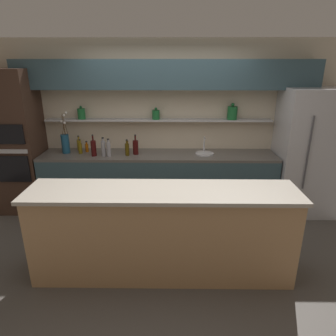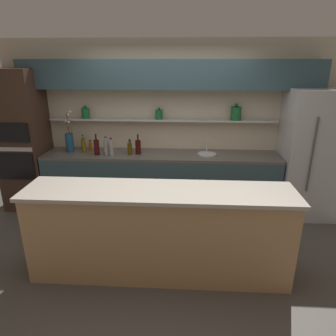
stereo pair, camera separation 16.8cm
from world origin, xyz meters
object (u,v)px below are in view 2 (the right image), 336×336
at_px(flower_vase, 70,141).
at_px(bottle_wine_9, 97,147).
at_px(bottle_sauce_2, 107,148).
at_px(bottle_spirit_0, 111,148).
at_px(bottle_oil_6, 84,147).
at_px(bottle_oil_3, 83,144).
at_px(bottle_sauce_7, 130,147).
at_px(bottle_oil_4, 130,149).
at_px(oven_tower, 24,141).
at_px(sink_fixture, 207,153).
at_px(bottle_sauce_8, 91,146).
at_px(bottle_wine_1, 138,147).
at_px(bottle_spirit_5, 106,147).
at_px(refrigerator, 312,155).

height_order(flower_vase, bottle_wine_9, flower_vase).
bearing_deg(bottle_sauce_2, bottle_spirit_0, -58.61).
relative_size(bottle_spirit_0, bottle_sauce_2, 1.63).
height_order(bottle_oil_6, bottle_wine_9, bottle_wine_9).
relative_size(bottle_oil_3, bottle_sauce_7, 1.26).
distance_m(bottle_sauce_2, bottle_sauce_7, 0.37).
distance_m(flower_vase, bottle_oil_4, 0.98).
relative_size(oven_tower, sink_fixture, 7.71).
bearing_deg(bottle_spirit_0, bottle_oil_4, 13.58).
distance_m(bottle_sauce_2, bottle_sauce_8, 0.28).
relative_size(bottle_spirit_0, bottle_wine_1, 0.89).
bearing_deg(bottle_spirit_5, sink_fixture, 4.57).
xyz_separation_m(bottle_spirit_0, bottle_oil_4, (0.27, 0.06, -0.02)).
bearing_deg(bottle_spirit_5, bottle_oil_4, 6.00).
distance_m(bottle_wine_1, bottle_sauce_7, 0.17).
height_order(bottle_wine_1, bottle_spirit_5, bottle_wine_1).
xyz_separation_m(sink_fixture, bottle_wine_1, (-1.06, -0.03, 0.09)).
xyz_separation_m(bottle_wine_1, bottle_wine_9, (-0.62, -0.09, 0.01)).
relative_size(sink_fixture, bottle_sauce_7, 1.48).
distance_m(bottle_oil_4, bottle_spirit_5, 0.35).
relative_size(refrigerator, bottle_oil_6, 8.63).
bearing_deg(bottle_oil_4, bottle_sauce_7, 95.91).
xyz_separation_m(bottle_oil_3, bottle_sauce_8, (0.14, -0.08, -0.02)).
bearing_deg(bottle_wine_9, bottle_oil_3, 136.42).
bearing_deg(refrigerator, bottle_sauce_8, 177.53).
relative_size(bottle_spirit_0, bottle_oil_6, 1.23).
bearing_deg(flower_vase, bottle_oil_4, -7.17).
relative_size(flower_vase, bottle_oil_3, 2.69).
xyz_separation_m(bottle_oil_4, bottle_spirit_5, (-0.35, -0.04, 0.02)).
height_order(oven_tower, bottle_wine_9, oven_tower).
height_order(oven_tower, bottle_spirit_5, oven_tower).
relative_size(oven_tower, bottle_spirit_5, 7.57).
relative_size(bottle_sauce_2, bottle_spirit_5, 0.58).
bearing_deg(bottle_wine_9, bottle_spirit_0, -7.63).
xyz_separation_m(bottle_sauce_2, bottle_oil_6, (-0.36, -0.04, 0.02)).
bearing_deg(bottle_sauce_2, bottle_wine_1, -8.17).
xyz_separation_m(oven_tower, bottle_oil_6, (0.95, 0.02, -0.08)).
bearing_deg(bottle_wine_1, bottle_sauce_2, 171.83).
xyz_separation_m(refrigerator, bottle_sauce_2, (-3.12, 0.09, 0.03)).
bearing_deg(bottle_sauce_8, bottle_sauce_7, -3.31).
bearing_deg(bottle_spirit_0, bottle_wine_9, 172.37).
distance_m(refrigerator, bottle_oil_3, 3.55).
distance_m(bottle_sauce_2, bottle_spirit_5, 0.18).
bearing_deg(bottle_sauce_7, flower_vase, -178.60).
bearing_deg(bottle_oil_4, bottle_spirit_0, -166.42).
distance_m(bottle_oil_3, bottle_spirit_5, 0.54).
height_order(flower_vase, bottle_spirit_0, flower_vase).
relative_size(bottle_spirit_0, bottle_sauce_7, 1.44).
bearing_deg(oven_tower, bottle_sauce_8, 6.10).
height_order(sink_fixture, bottle_oil_3, sink_fixture).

